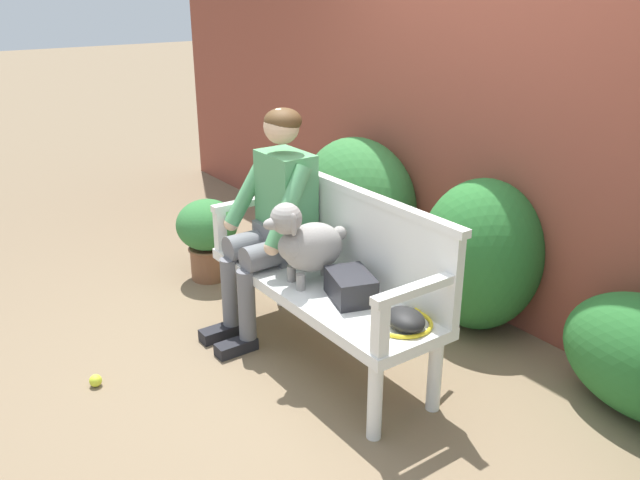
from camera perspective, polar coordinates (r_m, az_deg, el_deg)
name	(u,v)px	position (r m, az deg, el deg)	size (l,w,h in m)	color
ground_plane	(320,359)	(3.75, 0.00, -10.30)	(40.00, 40.00, 0.00)	#7A664C
brick_garden_fence	(502,102)	(4.17, 15.58, 11.48)	(8.00, 0.30, 2.61)	brown
hedge_bush_far_right	(481,255)	(4.02, 13.81, -1.25)	(0.74, 0.73, 0.93)	#286B2D
hedge_bush_mid_left	(357,204)	(4.74, 3.23, 3.11)	(0.99, 0.72, 0.97)	#337538
garden_bench	(320,294)	(3.55, 0.00, -4.72)	(1.56, 0.50, 0.47)	white
bench_backrest	(353,231)	(3.55, 2.89, 0.82)	(1.60, 0.06, 0.50)	white
bench_armrest_left_end	(237,214)	(3.99, -7.20, 2.27)	(0.06, 0.50, 0.28)	white
bench_armrest_right_end	(402,306)	(2.87, 7.17, -5.71)	(0.06, 0.50, 0.28)	white
person_seated	(274,215)	(3.76, -4.03, 2.22)	(0.56, 0.65, 1.34)	black
dog_on_bench	(306,243)	(3.44, -1.24, -0.24)	(0.28, 0.47, 0.47)	gray
tennis_racket	(405,321)	(3.16, 7.44, -6.97)	(0.36, 0.58, 0.03)	yellow
baseball_glove	(406,319)	(3.10, 7.47, -6.85)	(0.22, 0.17, 0.09)	black
sports_bag	(351,286)	(3.33, 2.68, -4.06)	(0.28, 0.20, 0.14)	#232328
tennis_ball	(96,381)	(3.70, -18.95, -11.50)	(0.07, 0.07, 0.07)	#CCDB33
potted_plant	(207,233)	(4.65, -9.77, 0.64)	(0.43, 0.43, 0.58)	brown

